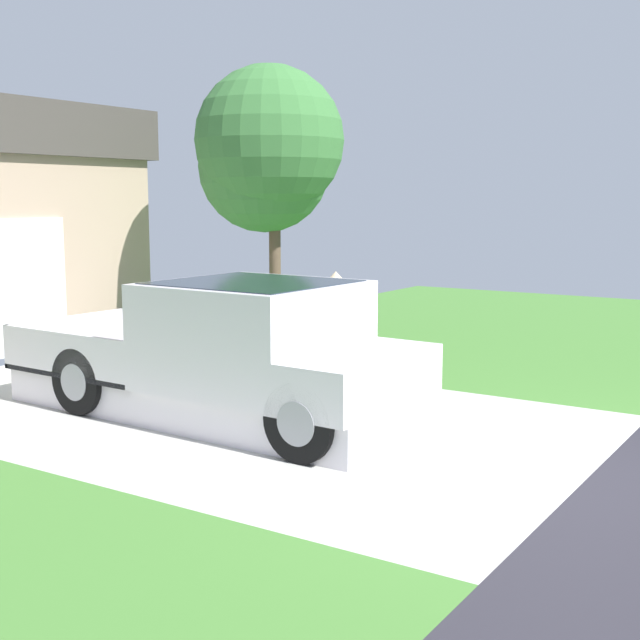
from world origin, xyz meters
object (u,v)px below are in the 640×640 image
wheeled_trash_bin (168,313)px  front_yard_tree (266,150)px  person_with_hat (336,330)px  handbag (346,394)px  pickup_truck (239,357)px

wheeled_trash_bin → front_yard_tree: bearing=-39.7°
person_with_hat → front_yard_tree: (3.29, 3.49, 2.49)m
front_yard_tree → wheeled_trash_bin: 3.36m
front_yard_tree → wheeled_trash_bin: front_yard_tree is taller
handbag → front_yard_tree: bearing=47.6°
pickup_truck → wheeled_trash_bin: (3.34, 4.23, -0.18)m
pickup_truck → wheeled_trash_bin: 5.40m
handbag → wheeled_trash_bin: 5.29m
pickup_truck → wheeled_trash_bin: bearing=-126.4°
handbag → person_with_hat: bearing=64.2°
front_yard_tree → pickup_truck: bearing=-146.9°
person_with_hat → front_yard_tree: bearing=-141.5°
pickup_truck → handbag: 1.59m
person_with_hat → handbag: (-0.11, -0.23, -0.78)m
person_with_hat → handbag: size_ratio=4.22×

